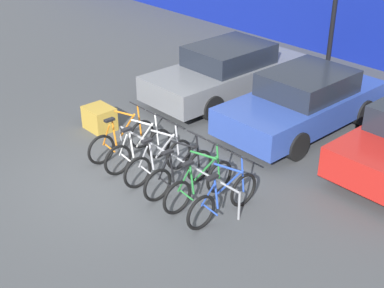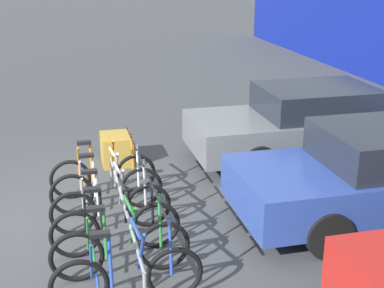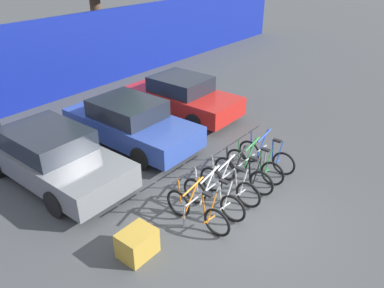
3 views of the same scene
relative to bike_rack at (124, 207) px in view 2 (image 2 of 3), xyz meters
name	(u,v)px [view 2 (image 2 of 3)]	position (x,y,z in m)	size (l,w,h in m)	color
ground_plane	(73,220)	(-0.74, -0.67, -0.48)	(120.00, 120.00, 0.00)	#424447
bike_rack	(124,207)	(0.00, 0.00, 0.00)	(3.57, 0.04, 0.57)	gray
bicycle_orange	(103,174)	(-1.52, -0.15, -0.11)	(0.68, 1.71, 1.05)	black
bicycle_white	(107,188)	(-0.92, -0.15, -0.11)	(0.68, 1.71, 1.05)	black
bicycle_silver	(111,206)	(-0.27, -0.15, -0.11)	(0.68, 1.71, 1.05)	black
bicycle_black	(116,227)	(0.34, -0.15, -0.11)	(0.68, 1.71, 1.05)	black
bicycle_green	(121,248)	(0.89, -0.15, -0.11)	(0.68, 1.71, 1.05)	black
bicycle_blue	(127,276)	(1.52, -0.15, -0.11)	(0.68, 1.71, 1.05)	black
car_grey	(310,123)	(-2.37, 3.87, 0.21)	(1.91, 4.56, 1.40)	slate
car_blue	(382,174)	(0.24, 3.76, 0.21)	(1.91, 4.33, 1.40)	#2D479E
cargo_crate	(116,149)	(-2.93, 0.22, -0.21)	(0.70, 0.56, 0.55)	#B28C33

